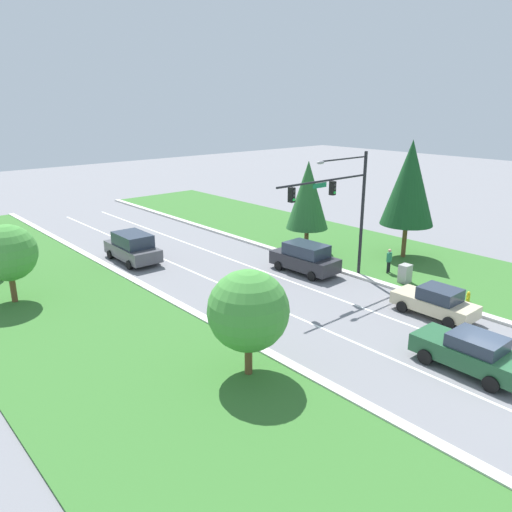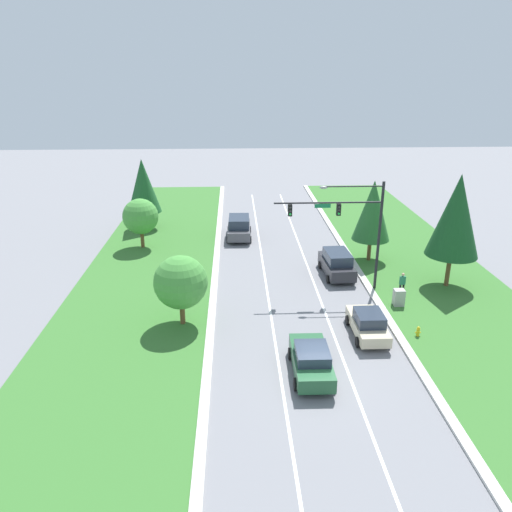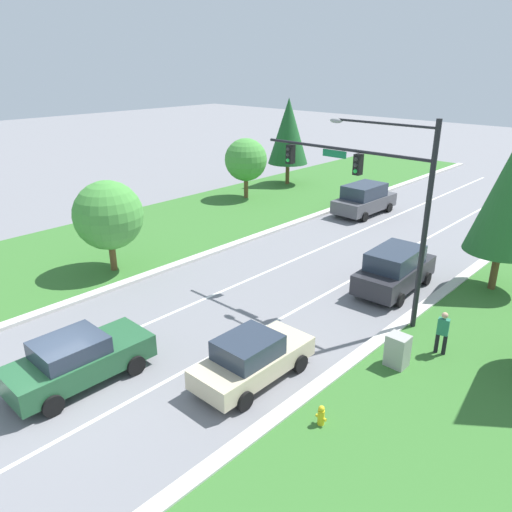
% 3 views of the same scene
% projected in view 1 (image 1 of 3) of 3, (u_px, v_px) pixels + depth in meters
% --- Properties ---
extents(ground_plane, '(160.00, 160.00, 0.00)m').
position_uv_depth(ground_plane, '(483.00, 373.00, 20.70)').
color(ground_plane, slate).
extents(curb_strip_left, '(0.50, 90.00, 0.15)m').
position_uv_depth(curb_strip_left, '(407.00, 428.00, 17.14)').
color(curb_strip_left, beige).
rests_on(curb_strip_left, ground_plane).
extents(grass_verge_left, '(10.00, 90.00, 0.08)m').
position_uv_depth(grass_verge_left, '(300.00, 507.00, 13.86)').
color(grass_verge_left, '#38702D').
rests_on(grass_verge_left, ground_plane).
extents(lane_stripe_inner_left, '(0.14, 81.00, 0.01)m').
position_uv_depth(lane_stripe_inner_left, '(462.00, 389.00, 19.57)').
color(lane_stripe_inner_left, white).
rests_on(lane_stripe_inner_left, ground_plane).
extents(lane_stripe_inner_right, '(0.14, 81.00, 0.01)m').
position_uv_depth(lane_stripe_inner_right, '(502.00, 359.00, 21.83)').
color(lane_stripe_inner_right, white).
rests_on(lane_stripe_inner_right, ground_plane).
extents(traffic_signal_mast, '(7.54, 0.41, 7.92)m').
position_uv_depth(traffic_signal_mast, '(341.00, 199.00, 29.62)').
color(traffic_signal_mast, black).
rests_on(traffic_signal_mast, ground_plane).
extents(champagne_sedan, '(1.95, 4.30, 1.62)m').
position_uv_depth(champagne_sedan, '(436.00, 302.00, 26.02)').
color(champagne_sedan, beige).
rests_on(champagne_sedan, ground_plane).
extents(forest_sedan, '(2.11, 4.62, 1.66)m').
position_uv_depth(forest_sedan, '(471.00, 352.00, 20.72)').
color(forest_sedan, '#235633').
rests_on(forest_sedan, ground_plane).
extents(graphite_suv, '(2.37, 4.97, 2.05)m').
position_uv_depth(graphite_suv, '(133.00, 247.00, 34.92)').
color(graphite_suv, '#4C4C51').
rests_on(graphite_suv, ground_plane).
extents(charcoal_suv, '(2.31, 4.74, 1.96)m').
position_uv_depth(charcoal_suv, '(305.00, 258.00, 32.70)').
color(charcoal_suv, '#28282D').
rests_on(charcoal_suv, ground_plane).
extents(utility_cabinet, '(0.70, 0.60, 1.21)m').
position_uv_depth(utility_cabinet, '(405.00, 274.00, 30.79)').
color(utility_cabinet, '#9E9E99').
rests_on(utility_cabinet, ground_plane).
extents(pedestrian, '(0.42, 0.31, 1.69)m').
position_uv_depth(pedestrian, '(389.00, 260.00, 32.40)').
color(pedestrian, black).
rests_on(pedestrian, ground_plane).
extents(fire_hydrant, '(0.34, 0.20, 0.70)m').
position_uv_depth(fire_hydrant, '(468.00, 298.00, 27.80)').
color(fire_hydrant, gold).
rests_on(fire_hydrant, ground_plane).
extents(conifer_near_right_tree, '(3.68, 3.68, 8.36)m').
position_uv_depth(conifer_near_right_tree, '(410.00, 183.00, 34.44)').
color(conifer_near_right_tree, brown).
rests_on(conifer_near_right_tree, ground_plane).
extents(oak_near_left_tree, '(3.31, 3.31, 4.53)m').
position_uv_depth(oak_near_left_tree, '(248.00, 311.00, 19.77)').
color(oak_near_left_tree, brown).
rests_on(oak_near_left_tree, ground_plane).
extents(conifer_far_right_tree, '(3.06, 3.06, 6.80)m').
position_uv_depth(conifer_far_right_tree, '(308.00, 195.00, 35.94)').
color(conifer_far_right_tree, brown).
rests_on(conifer_far_right_tree, ground_plane).
extents(oak_far_left_tree, '(3.12, 3.12, 4.48)m').
position_uv_depth(oak_far_left_tree, '(8.00, 253.00, 27.13)').
color(oak_far_left_tree, brown).
rests_on(oak_far_left_tree, ground_plane).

